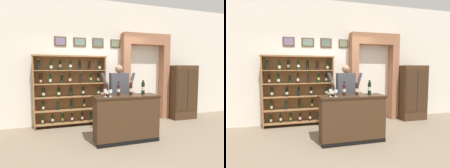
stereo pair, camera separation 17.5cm
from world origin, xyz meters
The scene contains 13 objects.
ground_plane centered at (0.00, 0.00, -0.01)m, with size 14.00×14.00×0.02m, color #7A6B56.
back_wall centered at (0.00, 1.67, 1.76)m, with size 12.00×0.19×3.51m.
wine_shelf centered at (-0.87, 1.42, 1.03)m, with size 1.92×0.30×1.91m.
archway_doorway centered at (1.37, 1.53, 1.46)m, with size 1.52×0.45×2.61m.
side_cabinet centered at (2.54, 1.20, 0.83)m, with size 0.79×0.49×1.66m.
tasting_counter centered at (0.17, 0.00, 0.50)m, with size 1.41×0.51×0.99m.
shopkeeper centered at (0.21, 0.59, 1.02)m, with size 0.90×0.22×1.65m.
tasting_bottle_prosecco centered at (-0.25, 0.00, 1.13)m, with size 0.07×0.07×0.31m.
tasting_bottle_vin_santo centered at (0.01, 0.02, 1.13)m, with size 0.07×0.07×0.30m.
tasting_bottle_rosso centered at (0.30, 0.03, 1.14)m, with size 0.07×0.07×0.31m.
tasting_bottle_riserva centered at (0.59, 0.04, 1.15)m, with size 0.07×0.07×0.31m.
wine_glass_left centered at (-0.31, -0.09, 1.10)m, with size 0.07×0.07×0.16m.
wine_glass_spare centered at (-0.21, -0.12, 1.10)m, with size 0.08×0.08×0.15m.
Camera 2 is at (-1.07, -3.66, 1.55)m, focal length 29.24 mm.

